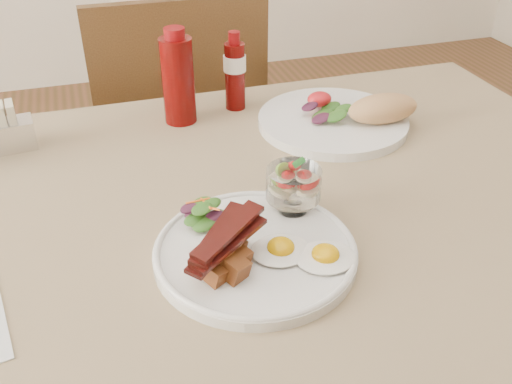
# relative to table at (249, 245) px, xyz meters

# --- Properties ---
(table) EXTENTS (1.33, 0.88, 0.75)m
(table) POSITION_rel_table_xyz_m (0.00, 0.00, 0.00)
(table) COLOR brown
(table) RESTS_ON ground
(chair_far) EXTENTS (0.42, 0.42, 0.93)m
(chair_far) POSITION_rel_table_xyz_m (0.00, 0.66, -0.14)
(chair_far) COLOR brown
(chair_far) RESTS_ON ground
(main_plate) EXTENTS (0.28, 0.28, 0.02)m
(main_plate) POSITION_rel_table_xyz_m (-0.03, -0.13, 0.10)
(main_plate) COLOR silver
(main_plate) RESTS_ON table
(fried_eggs) EXTENTS (0.14, 0.11, 0.02)m
(fried_eggs) POSITION_rel_table_xyz_m (0.02, -0.17, 0.11)
(fried_eggs) COLOR white
(fried_eggs) RESTS_ON main_plate
(bacon_potato_pile) EXTENTS (0.12, 0.11, 0.06)m
(bacon_potato_pile) POSITION_rel_table_xyz_m (-0.08, -0.16, 0.13)
(bacon_potato_pile) COLOR brown
(bacon_potato_pile) RESTS_ON main_plate
(side_salad) EXTENTS (0.07, 0.07, 0.04)m
(side_salad) POSITION_rel_table_xyz_m (-0.08, -0.06, 0.12)
(side_salad) COLOR #215015
(side_salad) RESTS_ON main_plate
(fruit_cup) EXTENTS (0.08, 0.08, 0.08)m
(fruit_cup) POSITION_rel_table_xyz_m (0.05, -0.06, 0.15)
(fruit_cup) COLOR white
(fruit_cup) RESTS_ON main_plate
(second_plate) EXTENTS (0.30, 0.29, 0.07)m
(second_plate) POSITION_rel_table_xyz_m (0.26, 0.20, 0.11)
(second_plate) COLOR silver
(second_plate) RESTS_ON table
(ketchup_bottle) EXTENTS (0.06, 0.06, 0.19)m
(ketchup_bottle) POSITION_rel_table_xyz_m (-0.05, 0.32, 0.18)
(ketchup_bottle) COLOR #530504
(ketchup_bottle) RESTS_ON table
(hot_sauce_bottle) EXTENTS (0.06, 0.06, 0.16)m
(hot_sauce_bottle) POSITION_rel_table_xyz_m (0.08, 0.34, 0.17)
(hot_sauce_bottle) COLOR #530504
(hot_sauce_bottle) RESTS_ON table
(sugar_caddy) EXTENTS (0.10, 0.06, 0.09)m
(sugar_caddy) POSITION_rel_table_xyz_m (-0.37, 0.30, 0.13)
(sugar_caddy) COLOR silver
(sugar_caddy) RESTS_ON table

